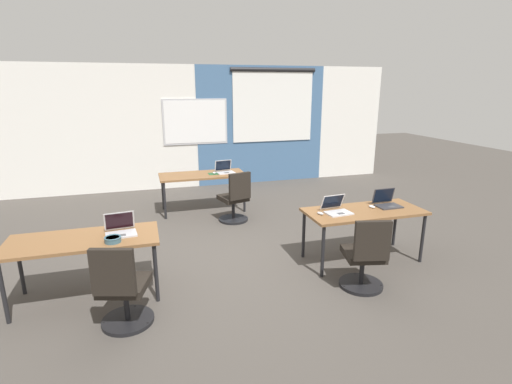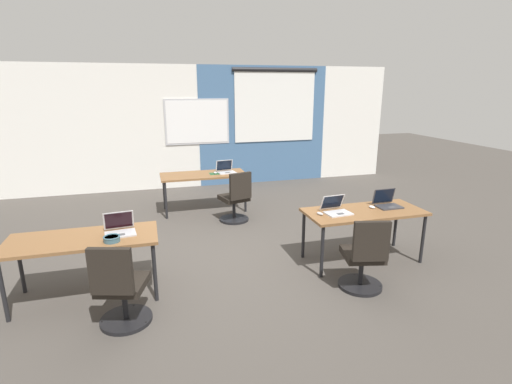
{
  "view_description": "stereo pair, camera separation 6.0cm",
  "coord_description": "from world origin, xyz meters",
  "px_view_note": "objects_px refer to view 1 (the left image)",
  "views": [
    {
      "loc": [
        -1.04,
        -4.89,
        2.33
      ],
      "look_at": [
        0.48,
        0.24,
        0.85
      ],
      "focal_mm": 26.94,
      "sensor_mm": 36.0,
      "label": 1
    },
    {
      "loc": [
        -0.99,
        -4.91,
        2.33
      ],
      "look_at": [
        0.48,
        0.24,
        0.85
      ],
      "focal_mm": 26.94,
      "sensor_mm": 36.0,
      "label": 2
    }
  ],
  "objects_px": {
    "chair_near_left_inner": "(123,293)",
    "snack_bowl": "(113,239)",
    "mouse_near_right_end": "(372,207)",
    "laptop_near_right_end": "(387,202)",
    "desk_near_right": "(364,214)",
    "laptop_near_right_inner": "(336,209)",
    "mouse_near_right_inner": "(320,213)",
    "desk_far_center": "(203,177)",
    "laptop_far_right": "(225,170)",
    "laptop_near_left_inner": "(121,229)",
    "chair_far_right": "(235,201)",
    "mouse_far_right": "(214,173)",
    "chair_near_right_inner": "(365,260)",
    "desk_near_left": "(84,244)"
  },
  "relations": [
    {
      "from": "laptop_far_right",
      "to": "desk_near_left",
      "type": "bearing_deg",
      "value": -135.63
    },
    {
      "from": "laptop_far_right",
      "to": "chair_near_left_inner",
      "type": "bearing_deg",
      "value": -124.67
    },
    {
      "from": "desk_far_center",
      "to": "mouse_near_right_end",
      "type": "distance_m",
      "value": 3.34
    },
    {
      "from": "chair_near_left_inner",
      "to": "mouse_near_right_inner",
      "type": "xyz_separation_m",
      "value": [
        2.44,
        0.7,
        0.36
      ]
    },
    {
      "from": "desk_near_left",
      "to": "laptop_near_right_end",
      "type": "distance_m",
      "value": 3.9
    },
    {
      "from": "chair_near_left_inner",
      "to": "snack_bowl",
      "type": "xyz_separation_m",
      "value": [
        -0.08,
        0.5,
        0.38
      ]
    },
    {
      "from": "laptop_near_left_inner",
      "to": "mouse_far_right",
      "type": "distance_m",
      "value": 3.15
    },
    {
      "from": "desk_far_center",
      "to": "chair_far_right",
      "type": "bearing_deg",
      "value": -61.1
    },
    {
      "from": "chair_near_left_inner",
      "to": "laptop_far_right",
      "type": "relative_size",
      "value": 2.51
    },
    {
      "from": "chair_near_left_inner",
      "to": "chair_near_right_inner",
      "type": "distance_m",
      "value": 2.68
    },
    {
      "from": "chair_far_right",
      "to": "snack_bowl",
      "type": "bearing_deg",
      "value": 34.36
    },
    {
      "from": "laptop_near_left_inner",
      "to": "chair_far_right",
      "type": "distance_m",
      "value": 2.7
    },
    {
      "from": "desk_far_center",
      "to": "desk_near_right",
      "type": "bearing_deg",
      "value": -57.99
    },
    {
      "from": "desk_far_center",
      "to": "chair_near_right_inner",
      "type": "xyz_separation_m",
      "value": [
        1.34,
        -3.52,
        -0.28
      ]
    },
    {
      "from": "mouse_near_right_inner",
      "to": "snack_bowl",
      "type": "distance_m",
      "value": 2.54
    },
    {
      "from": "laptop_near_right_inner",
      "to": "laptop_near_right_end",
      "type": "height_order",
      "value": "laptop_near_right_end"
    },
    {
      "from": "chair_near_left_inner",
      "to": "mouse_far_right",
      "type": "height_order",
      "value": "chair_near_left_inner"
    },
    {
      "from": "chair_far_right",
      "to": "laptop_near_right_inner",
      "type": "bearing_deg",
      "value": 99.06
    },
    {
      "from": "laptop_far_right",
      "to": "chair_far_right",
      "type": "relative_size",
      "value": 0.4
    },
    {
      "from": "mouse_near_right_inner",
      "to": "snack_bowl",
      "type": "xyz_separation_m",
      "value": [
        -2.53,
        -0.2,
        0.02
      ]
    },
    {
      "from": "laptop_near_right_end",
      "to": "snack_bowl",
      "type": "xyz_separation_m",
      "value": [
        -3.58,
        -0.28,
        -0.01
      ]
    },
    {
      "from": "laptop_near_right_inner",
      "to": "chair_far_right",
      "type": "relative_size",
      "value": 0.39
    },
    {
      "from": "laptop_near_right_inner",
      "to": "mouse_near_right_inner",
      "type": "distance_m",
      "value": 0.24
    },
    {
      "from": "mouse_near_right_end",
      "to": "snack_bowl",
      "type": "distance_m",
      "value": 3.34
    },
    {
      "from": "chair_near_left_inner",
      "to": "mouse_near_right_end",
      "type": "relative_size",
      "value": 8.25
    },
    {
      "from": "laptop_near_left_inner",
      "to": "chair_far_right",
      "type": "height_order",
      "value": "laptop_near_left_inner"
    },
    {
      "from": "mouse_near_right_inner",
      "to": "desk_near_right",
      "type": "bearing_deg",
      "value": -0.02
    },
    {
      "from": "desk_near_left",
      "to": "laptop_far_right",
      "type": "distance_m",
      "value": 3.56
    },
    {
      "from": "desk_far_center",
      "to": "mouse_near_right_inner",
      "type": "bearing_deg",
      "value": -68.53
    },
    {
      "from": "laptop_far_right",
      "to": "mouse_far_right",
      "type": "relative_size",
      "value": 3.57
    },
    {
      "from": "desk_near_left",
      "to": "snack_bowl",
      "type": "height_order",
      "value": "snack_bowl"
    },
    {
      "from": "desk_near_right",
      "to": "mouse_near_right_end",
      "type": "bearing_deg",
      "value": 21.52
    },
    {
      "from": "mouse_near_right_inner",
      "to": "mouse_near_right_end",
      "type": "xyz_separation_m",
      "value": [
        0.8,
        0.06,
        0.0
      ]
    },
    {
      "from": "laptop_near_right_end",
      "to": "snack_bowl",
      "type": "relative_size",
      "value": 1.89
    },
    {
      "from": "chair_near_right_inner",
      "to": "laptop_far_right",
      "type": "relative_size",
      "value": 2.51
    },
    {
      "from": "desk_near_left",
      "to": "laptop_near_right_inner",
      "type": "xyz_separation_m",
      "value": [
        3.09,
        0.02,
        0.11
      ]
    },
    {
      "from": "chair_near_left_inner",
      "to": "snack_bowl",
      "type": "bearing_deg",
      "value": -63.83
    },
    {
      "from": "laptop_near_left_inner",
      "to": "laptop_far_right",
      "type": "relative_size",
      "value": 0.99
    },
    {
      "from": "mouse_near_right_end",
      "to": "laptop_near_right_end",
      "type": "bearing_deg",
      "value": 4.46
    },
    {
      "from": "desk_near_left",
      "to": "chair_near_right_inner",
      "type": "xyz_separation_m",
      "value": [
        3.09,
        -0.72,
        -0.28
      ]
    },
    {
      "from": "mouse_near_right_inner",
      "to": "mouse_near_right_end",
      "type": "relative_size",
      "value": 1.02
    },
    {
      "from": "desk_near_right",
      "to": "laptop_near_right_inner",
      "type": "xyz_separation_m",
      "value": [
        -0.41,
        0.02,
        0.11
      ]
    },
    {
      "from": "desk_near_right",
      "to": "mouse_near_right_end",
      "type": "xyz_separation_m",
      "value": [
        0.15,
        0.06,
        0.08
      ]
    },
    {
      "from": "chair_near_right_inner",
      "to": "mouse_far_right",
      "type": "relative_size",
      "value": 8.96
    },
    {
      "from": "mouse_near_right_inner",
      "to": "laptop_far_right",
      "type": "bearing_deg",
      "value": 103.31
    },
    {
      "from": "desk_near_left",
      "to": "mouse_far_right",
      "type": "bearing_deg",
      "value": 54.51
    },
    {
      "from": "mouse_near_right_inner",
      "to": "laptop_near_right_end",
      "type": "bearing_deg",
      "value": 4.36
    },
    {
      "from": "chair_near_left_inner",
      "to": "chair_far_right",
      "type": "xyz_separation_m",
      "value": [
        1.78,
        2.7,
        0.0
      ]
    },
    {
      "from": "desk_far_center",
      "to": "laptop_far_right",
      "type": "bearing_deg",
      "value": 1.69
    },
    {
      "from": "desk_far_center",
      "to": "laptop_near_right_inner",
      "type": "height_order",
      "value": "laptop_near_right_inner"
    }
  ]
}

